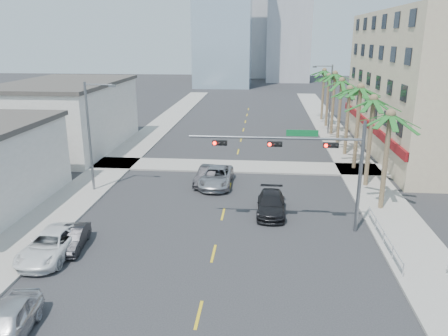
{
  "coord_description": "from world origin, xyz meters",
  "views": [
    {
      "loc": [
        2.77,
        -19.2,
        12.37
      ],
      "look_at": [
        0.07,
        10.05,
        3.5
      ],
      "focal_mm": 35.0,
      "sensor_mm": 36.0,
      "label": 1
    }
  ],
  "objects_px": {
    "car_parked_near": "(7,324)",
    "traffic_signal_mast": "(310,156)",
    "car_parked_far": "(51,245)",
    "car_lane_left": "(208,175)",
    "car_lane_right": "(271,204)",
    "car_lane_center": "(216,177)",
    "car_parked_mid": "(73,239)"
  },
  "relations": [
    {
      "from": "traffic_signal_mast",
      "to": "car_lane_left",
      "type": "relative_size",
      "value": 2.41
    },
    {
      "from": "car_parked_mid",
      "to": "car_lane_right",
      "type": "height_order",
      "value": "car_lane_right"
    },
    {
      "from": "car_lane_right",
      "to": "car_parked_mid",
      "type": "bearing_deg",
      "value": -150.31
    },
    {
      "from": "car_parked_near",
      "to": "car_lane_left",
      "type": "relative_size",
      "value": 0.98
    },
    {
      "from": "car_parked_near",
      "to": "car_lane_left",
      "type": "height_order",
      "value": "car_parked_near"
    },
    {
      "from": "car_lane_left",
      "to": "car_lane_center",
      "type": "height_order",
      "value": "car_lane_center"
    },
    {
      "from": "car_parked_mid",
      "to": "car_lane_left",
      "type": "distance_m",
      "value": 14.45
    },
    {
      "from": "car_lane_center",
      "to": "car_parked_far",
      "type": "bearing_deg",
      "value": -120.54
    },
    {
      "from": "car_parked_near",
      "to": "car_lane_right",
      "type": "relative_size",
      "value": 0.91
    },
    {
      "from": "car_parked_mid",
      "to": "car_lane_center",
      "type": "relative_size",
      "value": 0.66
    },
    {
      "from": "car_parked_far",
      "to": "traffic_signal_mast",
      "type": "bearing_deg",
      "value": 18.64
    },
    {
      "from": "car_parked_far",
      "to": "car_lane_right",
      "type": "distance_m",
      "value": 15.0
    },
    {
      "from": "car_parked_far",
      "to": "car_lane_left",
      "type": "xyz_separation_m",
      "value": [
        7.49,
        13.95,
        0.02
      ]
    },
    {
      "from": "car_parked_far",
      "to": "car_lane_left",
      "type": "relative_size",
      "value": 1.15
    },
    {
      "from": "car_parked_near",
      "to": "traffic_signal_mast",
      "type": "bearing_deg",
      "value": 35.16
    },
    {
      "from": "car_parked_far",
      "to": "car_parked_near",
      "type": "bearing_deg",
      "value": -77.62
    },
    {
      "from": "traffic_signal_mast",
      "to": "car_parked_far",
      "type": "height_order",
      "value": "traffic_signal_mast"
    },
    {
      "from": "car_parked_near",
      "to": "car_lane_left",
      "type": "distance_m",
      "value": 21.97
    },
    {
      "from": "car_parked_far",
      "to": "car_lane_left",
      "type": "distance_m",
      "value": 15.83
    },
    {
      "from": "traffic_signal_mast",
      "to": "car_lane_right",
      "type": "xyz_separation_m",
      "value": [
        -2.32,
        2.57,
        -4.34
      ]
    },
    {
      "from": "traffic_signal_mast",
      "to": "car_parked_far",
      "type": "relative_size",
      "value": 2.09
    },
    {
      "from": "car_lane_center",
      "to": "car_lane_right",
      "type": "bearing_deg",
      "value": -50.78
    },
    {
      "from": "car_lane_left",
      "to": "car_parked_far",
      "type": "bearing_deg",
      "value": -110.6
    },
    {
      "from": "car_parked_far",
      "to": "car_lane_right",
      "type": "relative_size",
      "value": 1.07
    },
    {
      "from": "car_parked_far",
      "to": "car_lane_left",
      "type": "bearing_deg",
      "value": 61.65
    },
    {
      "from": "traffic_signal_mast",
      "to": "car_lane_right",
      "type": "bearing_deg",
      "value": 132.09
    },
    {
      "from": "car_lane_center",
      "to": "car_lane_left",
      "type": "bearing_deg",
      "value": 152.45
    },
    {
      "from": "car_parked_far",
      "to": "car_lane_right",
      "type": "xyz_separation_m",
      "value": [
        12.86,
        7.72,
        -0.02
      ]
    },
    {
      "from": "car_parked_near",
      "to": "car_lane_center",
      "type": "distance_m",
      "value": 21.81
    },
    {
      "from": "car_parked_near",
      "to": "car_parked_mid",
      "type": "xyz_separation_m",
      "value": [
        -0.8,
        8.36,
        -0.15
      ]
    },
    {
      "from": "traffic_signal_mast",
      "to": "car_lane_right",
      "type": "height_order",
      "value": "traffic_signal_mast"
    },
    {
      "from": "car_parked_far",
      "to": "car_lane_center",
      "type": "distance_m",
      "value": 15.85
    }
  ]
}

